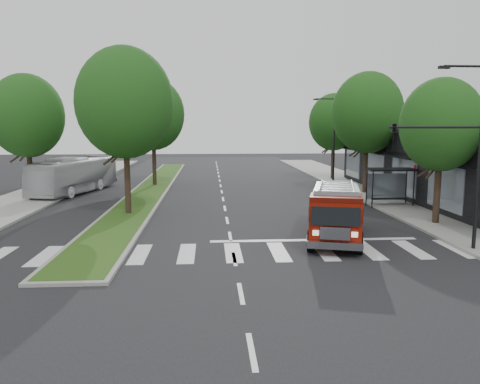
{
  "coord_description": "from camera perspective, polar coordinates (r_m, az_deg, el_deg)",
  "views": [
    {
      "loc": [
        -0.98,
        -22.69,
        5.45
      ],
      "look_at": [
        0.69,
        3.07,
        1.8
      ],
      "focal_mm": 35.0,
      "sensor_mm": 36.0,
      "label": 1
    }
  ],
  "objects": [
    {
      "name": "ground",
      "position": [
        23.36,
        -1.21,
        -5.45
      ],
      "size": [
        140.0,
        140.0,
        0.0
      ],
      "primitive_type": "plane",
      "color": "black",
      "rests_on": "ground"
    },
    {
      "name": "sidewalk_right",
      "position": [
        35.77,
        18.48,
        -1.01
      ],
      "size": [
        5.0,
        80.0,
        0.15
      ],
      "primitive_type": "cube",
      "color": "gray",
      "rests_on": "ground"
    },
    {
      "name": "sidewalk_left",
      "position": [
        35.78,
        -25.87,
        -1.4
      ],
      "size": [
        5.0,
        80.0,
        0.15
      ],
      "primitive_type": "cube",
      "color": "gray",
      "rests_on": "ground"
    },
    {
      "name": "median",
      "position": [
        41.35,
        -10.66,
        0.45
      ],
      "size": [
        3.0,
        50.0,
        0.15
      ],
      "color": "gray",
      "rests_on": "ground"
    },
    {
      "name": "storefront_row",
      "position": [
        37.42,
        25.05,
        2.77
      ],
      "size": [
        8.0,
        30.0,
        5.0
      ],
      "primitive_type": "cube",
      "color": "black",
      "rests_on": "ground"
    },
    {
      "name": "bus_shelter",
      "position": [
        33.33,
        17.75,
        1.79
      ],
      "size": [
        3.2,
        1.6,
        2.61
      ],
      "color": "black",
      "rests_on": "ground"
    },
    {
      "name": "tree_right_near",
      "position": [
        27.66,
        23.31,
        7.52
      ],
      "size": [
        4.4,
        4.4,
        8.05
      ],
      "color": "black",
      "rests_on": "ground"
    },
    {
      "name": "tree_right_mid",
      "position": [
        38.77,
        15.27,
        9.31
      ],
      "size": [
        5.6,
        5.6,
        9.72
      ],
      "color": "black",
      "rests_on": "ground"
    },
    {
      "name": "tree_right_far",
      "position": [
        48.33,
        11.37,
        8.35
      ],
      "size": [
        5.0,
        5.0,
        8.73
      ],
      "color": "black",
      "rests_on": "ground"
    },
    {
      "name": "tree_median_near",
      "position": [
        29.16,
        -13.86,
        10.5
      ],
      "size": [
        5.8,
        5.8,
        10.16
      ],
      "color": "black",
      "rests_on": "ground"
    },
    {
      "name": "tree_median_far",
      "position": [
        42.99,
        -10.56,
        9.3
      ],
      "size": [
        5.6,
        5.6,
        9.72
      ],
      "color": "black",
      "rests_on": "ground"
    },
    {
      "name": "tree_left_mid",
      "position": [
        37.06,
        -24.57,
        8.43
      ],
      "size": [
        5.2,
        5.2,
        9.16
      ],
      "color": "black",
      "rests_on": "ground"
    },
    {
      "name": "streetlight_right_near",
      "position": [
        21.93,
        25.28,
        5.23
      ],
      "size": [
        4.08,
        0.22,
        8.0
      ],
      "color": "black",
      "rests_on": "ground"
    },
    {
      "name": "streetlight_right_far",
      "position": [
        44.18,
        11.22,
        6.64
      ],
      "size": [
        2.11,
        0.2,
        8.0
      ],
      "color": "black",
      "rests_on": "ground"
    },
    {
      "name": "fire_engine",
      "position": [
        23.41,
        11.61,
        -2.42
      ],
      "size": [
        4.21,
        7.93,
        2.64
      ],
      "rotation": [
        0.0,
        0.0,
        -0.27
      ],
      "color": "#500C04",
      "rests_on": "ground"
    },
    {
      "name": "city_bus",
      "position": [
        40.59,
        -19.46,
        1.97
      ],
      "size": [
        4.86,
        10.86,
        2.95
      ],
      "primitive_type": "imported",
      "rotation": [
        0.0,
        0.0,
        -0.23
      ],
      "color": "silver",
      "rests_on": "ground"
    }
  ]
}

